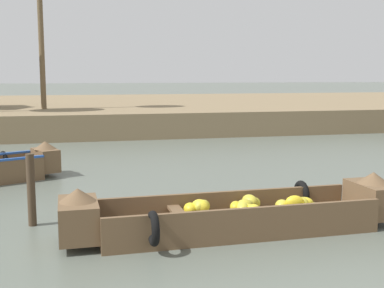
# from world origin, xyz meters

# --- Properties ---
(ground_plane) EXTENTS (300.00, 300.00, 0.00)m
(ground_plane) POSITION_xyz_m (0.00, 10.00, 0.00)
(ground_plane) COLOR #596056
(riverbank_strip) EXTENTS (160.00, 20.00, 1.05)m
(riverbank_strip) POSITION_xyz_m (0.00, 26.92, 0.52)
(riverbank_strip) COLOR #7F6B4C
(riverbank_strip) RESTS_ON ground
(banana_boat) EXTENTS (5.69, 1.95, 0.88)m
(banana_boat) POSITION_xyz_m (-0.70, 4.96, 0.30)
(banana_boat) COLOR brown
(banana_boat) RESTS_ON ground
(mooring_post) EXTENTS (0.14, 0.14, 1.25)m
(mooring_post) POSITION_xyz_m (-4.06, 6.08, 0.63)
(mooring_post) COLOR #423323
(mooring_post) RESTS_ON ground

